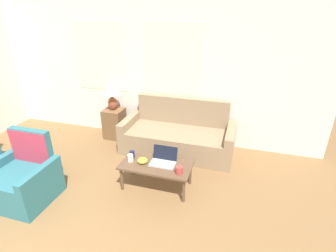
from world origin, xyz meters
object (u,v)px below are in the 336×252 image
object	(u,v)px
cup_navy	(130,158)
cup_yellow	(179,170)
couch	(178,136)
laptop	(164,160)
armchair	(24,180)
snack_bowl	(142,160)
table_lamp	(112,92)
cup_white	(132,154)
coffee_table	(156,167)

from	to	relation	value
cup_navy	cup_yellow	distance (m)	0.76
couch	laptop	distance (m)	1.09
armchair	laptop	size ratio (longest dim) A/B	2.60
couch	snack_bowl	size ratio (longest dim) A/B	13.18
table_lamp	laptop	world-z (taller)	table_lamp
table_lamp	snack_bowl	xyz separation A→B (m)	(1.13, -1.31, -0.53)
couch	cup_yellow	distance (m)	1.32
cup_navy	cup_yellow	size ratio (longest dim) A/B	0.98
table_lamp	cup_white	bearing A→B (deg)	-52.73
table_lamp	laptop	xyz separation A→B (m)	(1.42, -1.22, -0.51)
table_lamp	coffee_table	xyz separation A→B (m)	(1.33, -1.28, -0.61)
table_lamp	snack_bowl	distance (m)	1.81
coffee_table	cup_yellow	distance (m)	0.40
cup_navy	snack_bowl	size ratio (longest dim) A/B	0.68
laptop	cup_white	size ratio (longest dim) A/B	3.36
cup_yellow	cup_white	xyz separation A→B (m)	(-0.77, 0.19, 0.00)
cup_navy	cup_white	world-z (taller)	cup_white
cup_yellow	snack_bowl	bearing A→B (deg)	169.74
couch	snack_bowl	world-z (taller)	couch
coffee_table	cup_white	bearing A→B (deg)	170.62
couch	laptop	xyz separation A→B (m)	(0.06, -1.08, 0.17)
armchair	cup_yellow	distance (m)	2.12
laptop	cup_yellow	distance (m)	0.34
coffee_table	laptop	distance (m)	0.15
armchair	cup_yellow	xyz separation A→B (m)	(2.02, 0.61, 0.16)
armchair	cup_navy	xyz separation A→B (m)	(1.27, 0.70, 0.16)
cup_yellow	couch	bearing A→B (deg)	104.95
armchair	laptop	distance (m)	1.93
table_lamp	cup_yellow	distance (m)	2.26
couch	snack_bowl	bearing A→B (deg)	-101.12
coffee_table	snack_bowl	size ratio (longest dim) A/B	6.75
cup_navy	cup_yellow	xyz separation A→B (m)	(0.75, -0.09, 0.00)
cup_yellow	table_lamp	bearing A→B (deg)	140.23
armchair	cup_white	bearing A→B (deg)	32.53
cup_yellow	snack_bowl	size ratio (longest dim) A/B	0.70
cup_navy	cup_yellow	world-z (taller)	cup_yellow
cup_yellow	snack_bowl	xyz separation A→B (m)	(-0.57, 0.10, -0.02)
couch	armchair	xyz separation A→B (m)	(-1.68, -1.88, 0.01)
cup_white	table_lamp	bearing A→B (deg)	127.27
cup_navy	cup_yellow	bearing A→B (deg)	-7.18
armchair	coffee_table	world-z (taller)	armchair
table_lamp	snack_bowl	bearing A→B (deg)	-49.25
laptop	cup_white	distance (m)	0.49
table_lamp	coffee_table	world-z (taller)	table_lamp
laptop	cup_yellow	world-z (taller)	laptop
couch	cup_white	size ratio (longest dim) A/B	18.67
table_lamp	cup_navy	size ratio (longest dim) A/B	5.38
coffee_table	armchair	bearing A→B (deg)	-156.08
couch	snack_bowl	xyz separation A→B (m)	(-0.23, -1.17, 0.15)
table_lamp	laptop	bearing A→B (deg)	-40.73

